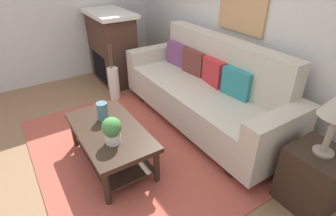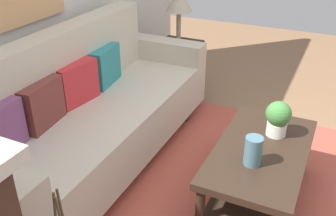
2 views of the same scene
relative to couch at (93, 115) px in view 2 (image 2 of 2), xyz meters
name	(u,v)px [view 2 (image 2 of 2)]	position (x,y,z in m)	size (l,w,h in m)	color
ground_plane	(274,208)	(0.04, -1.46, -0.43)	(8.87, 8.87, 0.00)	#8C6647
area_rug	(207,188)	(0.04, -0.96, -0.43)	(2.61, 2.18, 0.01)	#B24C3D
couch	(93,115)	(0.00, 0.00, 0.00)	(2.45, 0.84, 1.08)	beige
throw_pillow_maroon	(42,104)	(-0.39, 0.12, 0.25)	(0.36, 0.12, 0.32)	brown
throw_pillow_crimson	(77,83)	(0.00, 0.12, 0.25)	(0.36, 0.12, 0.32)	red
throw_pillow_teal	(105,66)	(0.39, 0.12, 0.25)	(0.36, 0.12, 0.32)	teal
coffee_table	(260,162)	(0.10, -1.31, -0.12)	(1.10, 0.60, 0.43)	#332319
tabletop_vase	(253,151)	(-0.10, -1.29, 0.10)	(0.11, 0.11, 0.20)	slate
potted_plant_tabletop	(278,117)	(0.32, -1.36, 0.14)	(0.18, 0.18, 0.26)	white
side_table	(178,67)	(1.52, -0.05, -0.15)	(0.44, 0.44, 0.56)	#332319
table_lamp	(179,3)	(1.52, -0.05, 0.56)	(0.28, 0.28, 0.57)	gray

